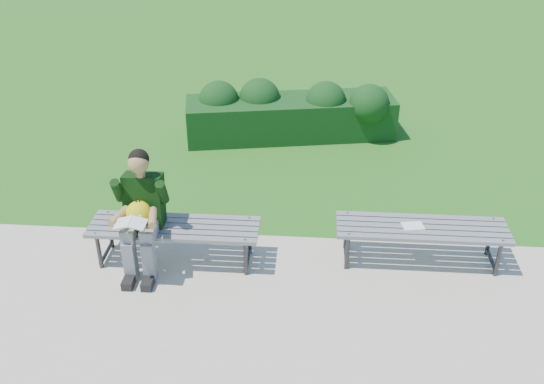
% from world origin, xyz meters
% --- Properties ---
extents(ground, '(80.00, 80.00, 0.00)m').
position_xyz_m(ground, '(0.00, 0.00, 0.00)').
color(ground, '#257116').
rests_on(ground, ground).
extents(walkway, '(30.00, 3.50, 0.02)m').
position_xyz_m(walkway, '(0.00, -1.75, 0.01)').
color(walkway, '#A89E8B').
rests_on(walkway, ground).
extents(hedge, '(3.25, 1.35, 0.88)m').
position_xyz_m(hedge, '(-0.17, 2.83, 0.40)').
color(hedge, '#1E3F15').
rests_on(hedge, ground).
extents(bench_left, '(1.80, 0.50, 0.46)m').
position_xyz_m(bench_left, '(-1.25, -0.55, 0.42)').
color(bench_left, gray).
rests_on(bench_left, walkway).
extents(bench_right, '(1.80, 0.50, 0.46)m').
position_xyz_m(bench_right, '(1.37, -0.37, 0.42)').
color(bench_right, gray).
rests_on(bench_right, walkway).
extents(seated_boy, '(0.56, 0.76, 1.31)m').
position_xyz_m(seated_boy, '(-1.55, -0.65, 0.71)').
color(seated_boy, gray).
rests_on(seated_boy, walkway).
extents(paper_sheet, '(0.25, 0.20, 0.01)m').
position_xyz_m(paper_sheet, '(1.27, -0.37, 0.47)').
color(paper_sheet, white).
rests_on(paper_sheet, bench_right).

